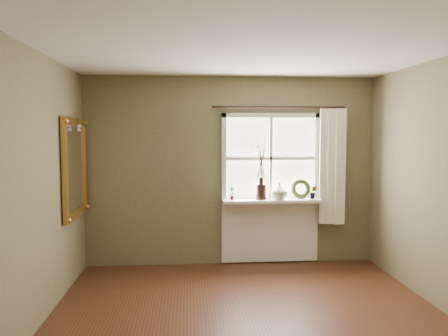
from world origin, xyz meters
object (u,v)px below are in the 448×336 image
Objects in this scene: dark_jug at (261,192)px; gilt_mirror at (75,168)px; wreath at (301,191)px; cream_vase at (279,191)px.

dark_jug is 0.17× the size of gilt_mirror.
wreath is 0.23× the size of gilt_mirror.
cream_vase is 0.85× the size of wreath.
gilt_mirror is at bearing -169.58° from dark_jug.
wreath reaches higher than dark_jug.
wreath is (0.31, 0.04, -0.01)m from cream_vase.
gilt_mirror reaches higher than cream_vase.
dark_jug is 2.43m from gilt_mirror.
dark_jug is 0.57m from wreath.
dark_jug is at bearing -178.21° from wreath.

